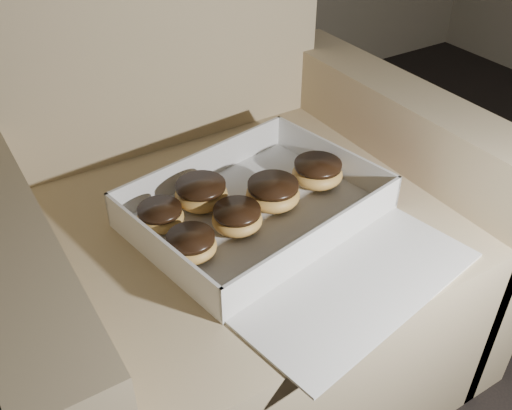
{
  "coord_description": "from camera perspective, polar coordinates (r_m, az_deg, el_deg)",
  "views": [
    {
      "loc": [
        -0.39,
        0.3,
        1.09
      ],
      "look_at": [
        0.06,
        1.02,
        0.47
      ],
      "focal_mm": 40.0,
      "sensor_mm": 36.0,
      "label": 1
    }
  ],
  "objects": [
    {
      "name": "crumb_b",
      "position": [
        1.05,
        8.78,
        -1.75
      ],
      "size": [
        0.01,
        0.01,
        0.0
      ],
      "primitive_type": "ellipsoid",
      "color": "black",
      "rests_on": "bakery_box"
    },
    {
      "name": "donut_b",
      "position": [
        1.06,
        1.7,
        1.17
      ],
      "size": [
        0.1,
        0.1,
        0.05
      ],
      "color": "gold",
      "rests_on": "bakery_box"
    },
    {
      "name": "armchair",
      "position": [
        1.21,
        -3.05,
        -3.88
      ],
      "size": [
        0.94,
        0.79,
        0.98
      ],
      "color": "#978A60",
      "rests_on": "floor"
    },
    {
      "name": "crumb_a",
      "position": [
        0.9,
        -4.07,
        -9.02
      ],
      "size": [
        0.01,
        0.01,
        0.0
      ],
      "primitive_type": "ellipsoid",
      "color": "black",
      "rests_on": "bakery_box"
    },
    {
      "name": "donut_e",
      "position": [
        1.13,
        6.16,
        3.25
      ],
      "size": [
        0.1,
        0.1,
        0.05
      ],
      "color": "gold",
      "rests_on": "bakery_box"
    },
    {
      "name": "bakery_box",
      "position": [
        1.03,
        1.87,
        -1.65
      ],
      "size": [
        0.51,
        0.57,
        0.07
      ],
      "rotation": [
        0.0,
        0.0,
        0.19
      ],
      "color": "silver",
      "rests_on": "armchair"
    },
    {
      "name": "crumb_c",
      "position": [
        1.03,
        -1.42,
        -2.18
      ],
      "size": [
        0.01,
        0.01,
        0.0
      ],
      "primitive_type": "ellipsoid",
      "color": "black",
      "rests_on": "bakery_box"
    },
    {
      "name": "donut_a",
      "position": [
        1.01,
        -1.9,
        -1.33
      ],
      "size": [
        0.09,
        0.09,
        0.05
      ],
      "color": "gold",
      "rests_on": "bakery_box"
    },
    {
      "name": "donut_f",
      "position": [
        0.96,
        -6.51,
        -4.0
      ],
      "size": [
        0.09,
        0.09,
        0.04
      ],
      "color": "gold",
      "rests_on": "bakery_box"
    },
    {
      "name": "donut_d",
      "position": [
        1.07,
        -5.5,
        1.15
      ],
      "size": [
        0.1,
        0.1,
        0.05
      ],
      "color": "gold",
      "rests_on": "bakery_box"
    },
    {
      "name": "donut_c",
      "position": [
        1.03,
        -9.54,
        -1.13
      ],
      "size": [
        0.08,
        0.08,
        0.04
      ],
      "color": "gold",
      "rests_on": "bakery_box"
    }
  ]
}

